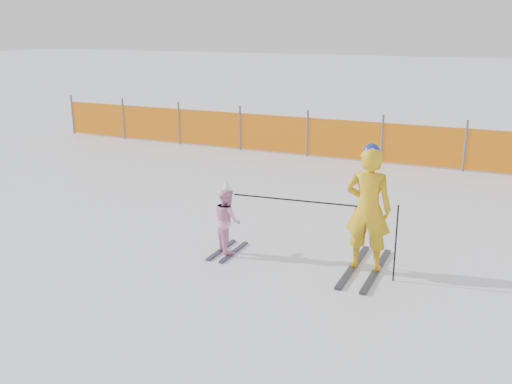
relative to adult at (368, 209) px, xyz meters
The scene contains 5 objects.
ground 2.02m from the adult, 160.62° to the right, with size 120.00×120.00×0.00m, color white.
adult is the anchor object (origin of this frame).
child 2.17m from the adult, behind, with size 0.61×0.90×1.19m.
ski_poles 0.54m from the adult, 164.38° to the right, with size 2.46×0.21×1.10m.
safety_fence 7.65m from the adult, 118.71° to the left, with size 15.26×0.06×1.25m.
Camera 1 is at (3.37, -7.00, 3.42)m, focal length 40.00 mm.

